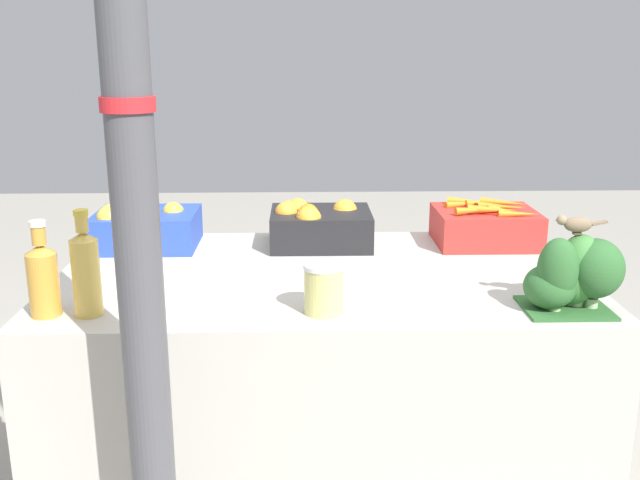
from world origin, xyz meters
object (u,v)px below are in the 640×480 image
object	(u,v)px
support_pole	(132,165)
pickle_jar	(325,288)
juice_bottle_golden	(86,271)
juice_bottle_amber	(43,277)
carrot_crate	(486,225)
orange_crate	(318,225)
sparrow_bird	(576,224)
apple_crate	(144,226)
broccoli_pile	(574,273)

from	to	relation	value
support_pole	pickle_jar	xyz separation A→B (m)	(0.39, 0.31, -0.37)
juice_bottle_golden	juice_bottle_amber	bearing A→B (deg)	-180.00
juice_bottle_amber	juice_bottle_golden	bearing A→B (deg)	0.00
juice_bottle_amber	pickle_jar	size ratio (longest dim) A/B	1.89
carrot_crate	pickle_jar	size ratio (longest dim) A/B	2.59
orange_crate	pickle_jar	size ratio (longest dim) A/B	2.59
support_pole	juice_bottle_amber	bearing A→B (deg)	135.27
sparrow_bird	apple_crate	bearing A→B (deg)	-26.88
carrot_crate	sparrow_bird	bearing A→B (deg)	-84.44
orange_crate	apple_crate	bearing A→B (deg)	-179.74
apple_crate	sparrow_bird	bearing A→B (deg)	-27.07
support_pole	apple_crate	xyz separation A→B (m)	(-0.20, 0.96, -0.37)
apple_crate	broccoli_pile	xyz separation A→B (m)	(1.23, -0.64, 0.03)
pickle_jar	apple_crate	bearing A→B (deg)	132.70
pickle_jar	sparrow_bird	bearing A→B (deg)	1.32
apple_crate	broccoli_pile	bearing A→B (deg)	-27.37
support_pole	pickle_jar	bearing A→B (deg)	38.44
orange_crate	juice_bottle_golden	xyz separation A→B (m)	(-0.60, -0.65, 0.05)
apple_crate	sparrow_bird	size ratio (longest dim) A/B	2.51
orange_crate	pickle_jar	bearing A→B (deg)	-89.89
juice_bottle_golden	pickle_jar	size ratio (longest dim) A/B	2.09
support_pole	orange_crate	xyz separation A→B (m)	(0.39, 0.96, -0.37)
apple_crate	juice_bottle_golden	size ratio (longest dim) A/B	1.24
apple_crate	juice_bottle_amber	world-z (taller)	juice_bottle_amber
orange_crate	carrot_crate	distance (m)	0.58
broccoli_pile	sparrow_bird	xyz separation A→B (m)	(-0.00, 0.01, 0.13)
pickle_jar	sparrow_bird	world-z (taller)	sparrow_bird
orange_crate	carrot_crate	world-z (taller)	carrot_crate
support_pole	juice_bottle_amber	world-z (taller)	support_pole
apple_crate	juice_bottle_golden	bearing A→B (deg)	-90.68
apple_crate	broccoli_pile	distance (m)	1.39
carrot_crate	broccoli_pile	distance (m)	0.64
sparrow_bird	support_pole	bearing A→B (deg)	17.81
juice_bottle_amber	sparrow_bird	bearing A→B (deg)	0.59
orange_crate	sparrow_bird	distance (m)	0.91
support_pole	broccoli_pile	bearing A→B (deg)	17.08
apple_crate	carrot_crate	world-z (taller)	carrot_crate
broccoli_pile	pickle_jar	size ratio (longest dim) A/B	1.93
carrot_crate	juice_bottle_amber	distance (m)	1.44
carrot_crate	juice_bottle_amber	size ratio (longest dim) A/B	1.37
carrot_crate	juice_bottle_amber	world-z (taller)	juice_bottle_amber
orange_crate	broccoli_pile	size ratio (longest dim) A/B	1.34
broccoli_pile	pickle_jar	distance (m)	0.64
support_pole	juice_bottle_golden	distance (m)	0.49
support_pole	apple_crate	bearing A→B (deg)	101.83
pickle_jar	sparrow_bird	distance (m)	0.66
support_pole	apple_crate	size ratio (longest dim) A/B	7.06
carrot_crate	broccoli_pile	bearing A→B (deg)	-84.25
orange_crate	broccoli_pile	distance (m)	0.91
broccoli_pile	juice_bottle_amber	bearing A→B (deg)	-179.82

